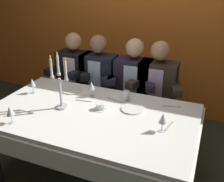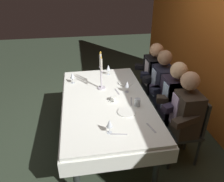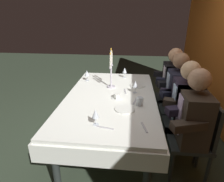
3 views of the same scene
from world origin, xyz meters
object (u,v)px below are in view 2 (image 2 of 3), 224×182
(wine_glass_0, at_px, (127,84))
(coffee_cup_0, at_px, (113,99))
(dinner_plate_0, at_px, (127,112))
(seated_diner_1, at_px, (162,83))
(water_tumbler_0, at_px, (137,102))
(seated_diner_2, at_px, (175,99))
(wine_glass_2, at_px, (108,68))
(wine_glass_1, at_px, (109,124))
(wine_glass_3, at_px, (72,76))
(seated_diner_0, at_px, (154,74))
(candelabra, at_px, (101,74))
(dining_table, at_px, (106,107))
(dinner_plate_1, at_px, (126,83))
(seated_diner_3, at_px, (185,111))

(wine_glass_0, bearing_deg, coffee_cup_0, -48.42)
(dinner_plate_0, distance_m, seated_diner_1, 0.96)
(dinner_plate_0, bearing_deg, water_tumbler_0, 127.84)
(seated_diner_2, bearing_deg, wine_glass_2, -139.74)
(wine_glass_1, height_order, coffee_cup_0, wine_glass_1)
(wine_glass_3, xyz_separation_m, coffee_cup_0, (0.60, 0.50, -0.09))
(water_tumbler_0, xyz_separation_m, coffee_cup_0, (-0.16, -0.27, -0.02))
(water_tumbler_0, bearing_deg, seated_diner_0, 149.00)
(water_tumbler_0, bearing_deg, candelabra, -143.33)
(dining_table, xyz_separation_m, dinner_plate_1, (-0.40, 0.35, 0.13))
(candelabra, xyz_separation_m, wine_glass_2, (-0.45, 0.17, -0.10))
(seated_diner_2, bearing_deg, wine_glass_3, -117.07)
(seated_diner_0, bearing_deg, dining_table, -53.15)
(wine_glass_1, bearing_deg, dinner_plate_0, 142.13)
(wine_glass_1, bearing_deg, dining_table, 175.01)
(candelabra, bearing_deg, wine_glass_3, -121.60)
(dinner_plate_1, xyz_separation_m, seated_diner_1, (0.07, 0.54, -0.01))
(seated_diner_0, bearing_deg, coffee_cup_0, -48.04)
(seated_diner_1, height_order, seated_diner_2, same)
(wine_glass_0, height_order, wine_glass_3, same)
(wine_glass_3, height_order, seated_diner_2, seated_diner_2)
(dining_table, bearing_deg, seated_diner_0, 126.85)
(wine_glass_0, bearing_deg, wine_glass_1, -24.29)
(water_tumbler_0, xyz_separation_m, seated_diner_3, (0.20, 0.53, -0.05))
(dining_table, xyz_separation_m, wine_glass_1, (0.67, -0.06, 0.24))
(dinner_plate_0, bearing_deg, seated_diner_2, 107.10)
(dinner_plate_0, distance_m, wine_glass_2, 1.10)
(dining_table, distance_m, dinner_plate_1, 0.54)
(wine_glass_0, height_order, coffee_cup_0, wine_glass_0)
(wine_glass_1, xyz_separation_m, coffee_cup_0, (-0.61, 0.14, -0.09))
(wine_glass_2, relative_size, water_tumbler_0, 1.74)
(dinner_plate_0, relative_size, wine_glass_3, 1.34)
(seated_diner_0, height_order, seated_diner_2, same)
(dinner_plate_1, height_order, wine_glass_1, wine_glass_1)
(wine_glass_1, height_order, water_tumbler_0, wine_glass_1)
(dinner_plate_0, height_order, seated_diner_0, seated_diner_0)
(water_tumbler_0, distance_m, seated_diner_3, 0.57)
(seated_diner_2, bearing_deg, dinner_plate_0, -72.90)
(wine_glass_3, bearing_deg, seated_diner_2, 62.93)
(wine_glass_3, bearing_deg, water_tumbler_0, 45.82)
(water_tumbler_0, height_order, seated_diner_3, seated_diner_3)
(candelabra, height_order, wine_glass_3, candelabra)
(dinner_plate_0, relative_size, wine_glass_2, 1.34)
(wine_glass_0, xyz_separation_m, wine_glass_3, (-0.40, -0.73, 0.00))
(candelabra, height_order, wine_glass_0, candelabra)
(water_tumbler_0, relative_size, seated_diner_1, 0.08)
(dinner_plate_0, bearing_deg, wine_glass_2, -177.14)
(wine_glass_0, bearing_deg, dinner_plate_0, -12.89)
(dining_table, relative_size, dinner_plate_1, 8.90)
(wine_glass_3, bearing_deg, dinner_plate_1, 79.62)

